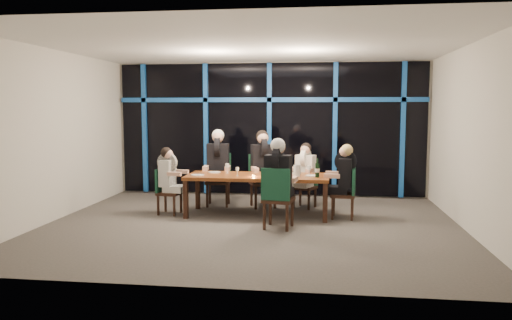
{
  "coord_description": "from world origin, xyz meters",
  "views": [
    {
      "loc": [
        1.16,
        -8.21,
        1.98
      ],
      "look_at": [
        0.0,
        0.6,
        1.05
      ],
      "focal_mm": 35.0,
      "sensor_mm": 36.0,
      "label": 1
    }
  ],
  "objects_px": {
    "chair_far_mid": "(262,177)",
    "chair_far_right": "(306,183)",
    "diner_far_right": "(305,166)",
    "diner_far_mid": "(263,157)",
    "chair_near_mid": "(277,195)",
    "diner_end_left": "(169,171)",
    "wine_bottle": "(317,170)",
    "diner_far_left": "(218,156)",
    "water_pitcher": "(297,171)",
    "diner_end_right": "(344,170)",
    "diner_near_mid": "(279,170)",
    "chair_end_right": "(348,190)",
    "chair_far_left": "(219,176)",
    "dining_table": "(257,179)",
    "chair_end_left": "(166,189)"
  },
  "relations": [
    {
      "from": "chair_far_mid",
      "to": "chair_far_right",
      "type": "distance_m",
      "value": 0.89
    },
    {
      "from": "diner_far_right",
      "to": "diner_far_mid",
      "type": "bearing_deg",
      "value": -156.81
    },
    {
      "from": "chair_near_mid",
      "to": "diner_end_left",
      "type": "xyz_separation_m",
      "value": [
        -2.1,
        0.91,
        0.25
      ]
    },
    {
      "from": "diner_end_left",
      "to": "wine_bottle",
      "type": "distance_m",
      "value": 2.74
    },
    {
      "from": "diner_far_left",
      "to": "water_pitcher",
      "type": "height_order",
      "value": "diner_far_left"
    },
    {
      "from": "diner_far_right",
      "to": "diner_end_right",
      "type": "relative_size",
      "value": 0.97
    },
    {
      "from": "diner_far_left",
      "to": "diner_near_mid",
      "type": "height_order",
      "value": "diner_far_left"
    },
    {
      "from": "chair_near_mid",
      "to": "chair_far_mid",
      "type": "bearing_deg",
      "value": -66.69
    },
    {
      "from": "diner_far_mid",
      "to": "diner_end_left",
      "type": "bearing_deg",
      "value": -172.64
    },
    {
      "from": "chair_far_mid",
      "to": "diner_far_mid",
      "type": "height_order",
      "value": "diner_far_mid"
    },
    {
      "from": "diner_near_mid",
      "to": "chair_end_right",
      "type": "bearing_deg",
      "value": -133.82
    },
    {
      "from": "chair_far_mid",
      "to": "diner_end_right",
      "type": "relative_size",
      "value": 1.18
    },
    {
      "from": "diner_far_right",
      "to": "wine_bottle",
      "type": "bearing_deg",
      "value": -53.72
    },
    {
      "from": "diner_far_right",
      "to": "diner_near_mid",
      "type": "distance_m",
      "value": 1.78
    },
    {
      "from": "chair_near_mid",
      "to": "wine_bottle",
      "type": "distance_m",
      "value": 1.13
    },
    {
      "from": "chair_near_mid",
      "to": "diner_far_right",
      "type": "height_order",
      "value": "diner_far_right"
    },
    {
      "from": "diner_near_mid",
      "to": "diner_end_right",
      "type": "bearing_deg",
      "value": -131.69
    },
    {
      "from": "chair_far_left",
      "to": "chair_far_right",
      "type": "xyz_separation_m",
      "value": [
        1.79,
        -0.03,
        -0.1
      ]
    },
    {
      "from": "diner_end_right",
      "to": "wine_bottle",
      "type": "xyz_separation_m",
      "value": [
        -0.46,
        -0.09,
        0.01
      ]
    },
    {
      "from": "chair_far_right",
      "to": "diner_near_mid",
      "type": "relative_size",
      "value": 0.89
    },
    {
      "from": "diner_far_mid",
      "to": "chair_end_right",
      "type": "bearing_deg",
      "value": -48.01
    },
    {
      "from": "diner_far_mid",
      "to": "diner_near_mid",
      "type": "xyz_separation_m",
      "value": [
        0.46,
        -1.71,
        -0.03
      ]
    },
    {
      "from": "chair_far_left",
      "to": "diner_far_mid",
      "type": "distance_m",
      "value": 1.02
    },
    {
      "from": "chair_far_mid",
      "to": "dining_table",
      "type": "bearing_deg",
      "value": -109.53
    },
    {
      "from": "chair_far_left",
      "to": "diner_far_left",
      "type": "height_order",
      "value": "diner_far_left"
    },
    {
      "from": "diner_near_mid",
      "to": "diner_far_left",
      "type": "bearing_deg",
      "value": -42.59
    },
    {
      "from": "chair_end_left",
      "to": "chair_near_mid",
      "type": "height_order",
      "value": "chair_near_mid"
    },
    {
      "from": "dining_table",
      "to": "chair_far_right",
      "type": "bearing_deg",
      "value": 44.97
    },
    {
      "from": "chair_far_right",
      "to": "chair_end_right",
      "type": "height_order",
      "value": "chair_end_right"
    },
    {
      "from": "diner_end_left",
      "to": "chair_far_left",
      "type": "bearing_deg",
      "value": -28.88
    },
    {
      "from": "chair_far_mid",
      "to": "diner_far_mid",
      "type": "bearing_deg",
      "value": -90.0
    },
    {
      "from": "dining_table",
      "to": "chair_far_mid",
      "type": "distance_m",
      "value": 0.86
    },
    {
      "from": "dining_table",
      "to": "diner_far_left",
      "type": "distance_m",
      "value": 1.26
    },
    {
      "from": "chair_far_right",
      "to": "diner_far_right",
      "type": "xyz_separation_m",
      "value": [
        -0.03,
        -0.07,
        0.35
      ]
    },
    {
      "from": "diner_far_right",
      "to": "diner_end_left",
      "type": "xyz_separation_m",
      "value": [
        -2.49,
        -0.92,
        -0.02
      ]
    },
    {
      "from": "dining_table",
      "to": "chair_far_right",
      "type": "relative_size",
      "value": 2.95
    },
    {
      "from": "dining_table",
      "to": "diner_end_left",
      "type": "xyz_separation_m",
      "value": [
        -1.64,
        -0.12,
        0.14
      ]
    },
    {
      "from": "chair_far_mid",
      "to": "chair_far_right",
      "type": "bearing_deg",
      "value": -20.0
    },
    {
      "from": "chair_near_mid",
      "to": "diner_end_right",
      "type": "distance_m",
      "value": 1.5
    },
    {
      "from": "diner_near_mid",
      "to": "diner_end_left",
      "type": "bearing_deg",
      "value": -12.26
    },
    {
      "from": "dining_table",
      "to": "chair_far_mid",
      "type": "xyz_separation_m",
      "value": [
        -0.02,
        0.86,
        -0.1
      ]
    },
    {
      "from": "chair_far_left",
      "to": "diner_far_right",
      "type": "bearing_deg",
      "value": -8.3
    },
    {
      "from": "dining_table",
      "to": "water_pitcher",
      "type": "relative_size",
      "value": 11.89
    },
    {
      "from": "diner_end_right",
      "to": "chair_end_right",
      "type": "bearing_deg",
      "value": 90.0
    },
    {
      "from": "diner_far_left",
      "to": "wine_bottle",
      "type": "xyz_separation_m",
      "value": [
        2.0,
        -0.95,
        -0.13
      ]
    },
    {
      "from": "chair_far_left",
      "to": "chair_far_right",
      "type": "height_order",
      "value": "chair_far_left"
    },
    {
      "from": "chair_end_right",
      "to": "diner_far_right",
      "type": "bearing_deg",
      "value": -131.85
    },
    {
      "from": "dining_table",
      "to": "diner_far_left",
      "type": "xyz_separation_m",
      "value": [
        -0.91,
        0.8,
        0.32
      ]
    },
    {
      "from": "chair_far_left",
      "to": "diner_end_left",
      "type": "height_order",
      "value": "diner_end_left"
    },
    {
      "from": "diner_end_left",
      "to": "diner_far_mid",
      "type": "bearing_deg",
      "value": -54.96
    }
  ]
}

